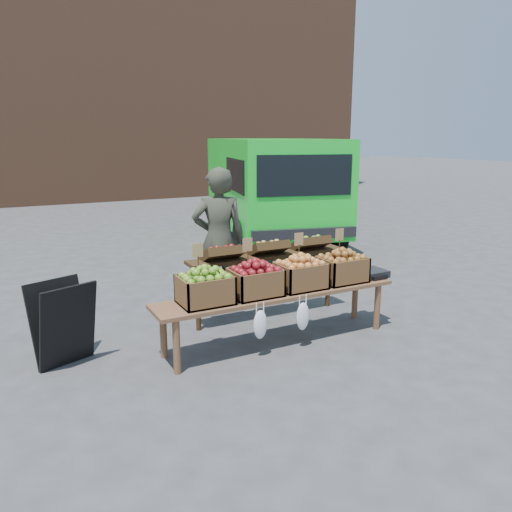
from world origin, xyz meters
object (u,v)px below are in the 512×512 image
chalkboard_sign (63,323)px  back_table (268,276)px  delivery_van (270,190)px  crate_red_apples (300,275)px  crate_golden_apples (205,290)px  weighing_scale (371,273)px  crate_green_apples (342,269)px  vendor (219,240)px  display_bench (278,317)px  crate_russet_pears (255,282)px

chalkboard_sign → back_table: (2.36, 0.22, 0.10)m
delivery_van → crate_red_apples: (-2.39, -4.92, -0.35)m
chalkboard_sign → crate_golden_apples: bearing=-42.1°
chalkboard_sign → weighing_scale: bearing=-29.0°
crate_green_apples → back_table: bearing=127.5°
crate_golden_apples → crate_green_apples: (1.65, 0.00, 0.00)m
crate_green_apples → crate_golden_apples: bearing=180.0°
vendor → weighing_scale: bearing=155.1°
chalkboard_sign → back_table: size_ratio=0.40×
back_table → crate_green_apples: size_ratio=4.20×
display_bench → weighing_scale: 1.29m
back_table → crate_red_apples: 0.74m
crate_red_apples → crate_russet_pears: bearing=180.0°
crate_red_apples → crate_green_apples: (0.55, 0.00, 0.00)m
crate_russet_pears → crate_red_apples: size_ratio=1.00×
delivery_van → weighing_scale: 5.14m
vendor → display_bench: bearing=113.4°
crate_golden_apples → crate_green_apples: same height
delivery_van → weighing_scale: bearing=-92.0°
crate_red_apples → back_table: bearing=90.2°
vendor → crate_russet_pears: 1.30m
back_table → crate_red_apples: (0.00, -0.72, 0.19)m
vendor → display_bench: 1.42m
delivery_van → vendor: (-2.78, -3.64, -0.16)m
display_bench → crate_red_apples: size_ratio=5.40×
crate_russet_pears → crate_green_apples: 1.10m
delivery_van → back_table: bearing=-105.6°
weighing_scale → display_bench: bearing=180.0°
crate_golden_apples → delivery_van: bearing=54.7°
display_bench → chalkboard_sign: bearing=166.5°
back_table → crate_red_apples: back_table is taller
delivery_van → crate_green_apples: (-1.84, -4.92, -0.35)m
delivery_van → back_table: (-2.39, -4.20, -0.54)m
delivery_van → crate_green_apples: delivery_van is taller
back_table → crate_golden_apples: (-1.10, -0.72, 0.19)m
vendor → crate_russet_pears: bearing=101.1°
crate_red_apples → delivery_van: bearing=64.1°
crate_golden_apples → crate_green_apples: 1.65m
delivery_van → chalkboard_sign: (-4.75, -4.42, -0.64)m
delivery_van → crate_russet_pears: bearing=-106.8°
weighing_scale → delivery_van: bearing=74.0°
crate_golden_apples → weighing_scale: size_ratio=1.47×
vendor → crate_russet_pears: size_ratio=3.62×
back_table → chalkboard_sign: bearing=-174.7°
display_bench → crate_russet_pears: crate_russet_pears is taller
weighing_scale → crate_golden_apples: bearing=180.0°
vendor → back_table: vendor is taller
delivery_van → vendor: bearing=-113.3°
chalkboard_sign → crate_red_apples: (2.36, -0.50, 0.29)m
vendor → crate_red_apples: vendor is taller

